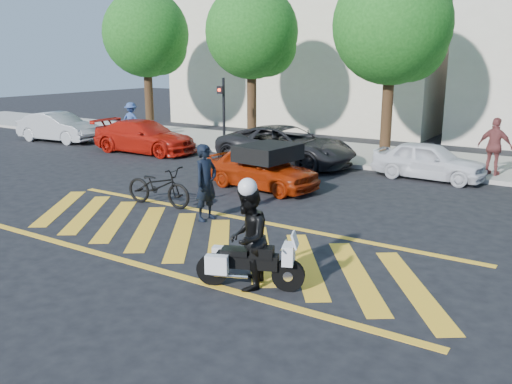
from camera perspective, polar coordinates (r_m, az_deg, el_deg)
The scene contains 19 objects.
ground at distance 12.53m, azimuth -5.78°, elevation -5.02°, with size 90.00×90.00×0.00m, color black.
sidewalk at distance 22.83m, azimuth 13.34°, elevation 3.59°, with size 60.00×5.00×0.15m, color #9E998E.
crosswalk at distance 12.55m, azimuth -5.92°, elevation -4.97°, with size 12.33×4.00×0.01m.
building_left at distance 33.94m, azimuth 6.02°, elevation 15.56°, with size 16.00×8.00×10.00m, color beige.
tree_far_left at distance 29.44m, azimuth -11.22°, elevation 15.70°, with size 4.40×4.40×7.41m.
tree_left at distance 25.39m, azimuth -0.13°, elevation 16.14°, with size 4.20×4.20×7.26m.
tree_center at distance 22.52m, azimuth 14.47°, elevation 16.24°, with size 4.60×4.60×7.56m.
signal_pole at distance 23.63m, azimuth -3.51°, elevation 8.80°, with size 0.28×0.43×3.20m.
officer_bike at distance 13.76m, azimuth -5.28°, elevation 0.99°, with size 0.72×0.47×1.96m, color black.
bicycle at distance 15.38m, azimuth -10.24°, elevation 0.62°, with size 0.75×2.14×1.12m, color black.
police_motorcycle at distance 9.83m, azimuth -0.83°, elevation -7.46°, with size 1.90×1.04×0.88m.
officer_moto at distance 9.68m, azimuth -0.87°, elevation -4.87°, with size 0.91×0.71×1.88m, color black.
red_convertible at distance 17.10m, azimuth 0.56°, elevation 2.52°, with size 1.55×3.84×1.31m, color #962206.
parked_far_left at distance 28.46m, azimuth -20.09°, elevation 6.43°, with size 1.50×4.31×1.42m, color gray.
parked_left at distance 24.12m, azimuth -11.63°, elevation 5.73°, with size 1.96×4.82×1.40m, color #AF150A.
parked_mid_left at distance 20.83m, azimuth 3.19°, elevation 4.86°, with size 2.50×5.42×1.51m, color black.
parked_mid_right at distance 19.36m, azimuth 17.73°, elevation 3.16°, with size 1.51×3.76×1.28m, color silver.
pedestrian_left at distance 27.74m, azimuth -12.97°, elevation 7.39°, with size 1.12×0.65×1.74m, color #2F4782.
pedestrian_right at distance 20.04m, azimuth 23.84°, elevation 4.40°, with size 1.14×0.48×1.95m, color brown.
Camera 1 is at (7.45, -9.21, 4.09)m, focal length 38.00 mm.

